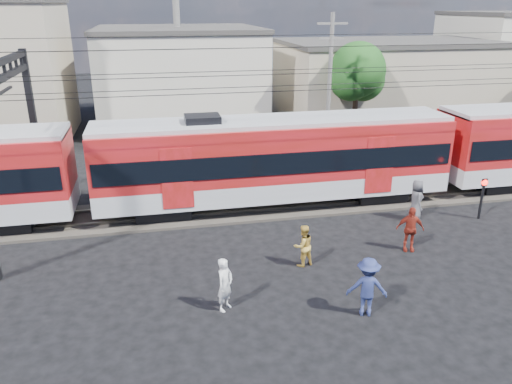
% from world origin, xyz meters
% --- Properties ---
extents(ground, '(120.00, 120.00, 0.00)m').
position_xyz_m(ground, '(0.00, 0.00, 0.00)').
color(ground, black).
rests_on(ground, ground).
extents(track_bed, '(70.00, 3.40, 0.12)m').
position_xyz_m(track_bed, '(0.00, 8.00, 0.06)').
color(track_bed, '#2D2823').
rests_on(track_bed, ground).
extents(rail_near, '(70.00, 0.12, 0.12)m').
position_xyz_m(rail_near, '(0.00, 7.25, 0.18)').
color(rail_near, '#59544C').
rests_on(rail_near, track_bed).
extents(rail_far, '(70.00, 0.12, 0.12)m').
position_xyz_m(rail_far, '(0.00, 8.75, 0.18)').
color(rail_far, '#59544C').
rests_on(rail_far, track_bed).
extents(commuter_train, '(50.30, 3.08, 4.17)m').
position_xyz_m(commuter_train, '(1.19, 8.00, 2.40)').
color(commuter_train, black).
rests_on(commuter_train, ground).
extents(catenary, '(70.00, 9.30, 7.52)m').
position_xyz_m(catenary, '(-8.65, 8.00, 5.14)').
color(catenary, black).
rests_on(catenary, ground).
extents(building_midwest, '(12.24, 12.24, 7.30)m').
position_xyz_m(building_midwest, '(-2.00, 27.00, 3.66)').
color(building_midwest, beige).
rests_on(building_midwest, ground).
extents(building_mideast, '(16.32, 10.20, 6.30)m').
position_xyz_m(building_mideast, '(14.00, 24.00, 3.16)').
color(building_mideast, gray).
rests_on(building_mideast, ground).
extents(building_east, '(10.20, 10.20, 8.30)m').
position_xyz_m(building_east, '(28.00, 28.00, 4.16)').
color(building_east, beige).
rests_on(building_east, ground).
extents(utility_pole_mid, '(1.80, 0.24, 8.50)m').
position_xyz_m(utility_pole_mid, '(6.00, 15.00, 4.53)').
color(utility_pole_mid, slate).
rests_on(utility_pole_mid, ground).
extents(tree_near, '(3.82, 3.64, 6.72)m').
position_xyz_m(tree_near, '(9.19, 18.09, 4.66)').
color(tree_near, '#382619').
rests_on(tree_near, ground).
extents(pedestrian_a, '(0.74, 0.75, 1.75)m').
position_xyz_m(pedestrian_a, '(-2.51, 0.11, 0.87)').
color(pedestrian_a, silver).
rests_on(pedestrian_a, ground).
extents(pedestrian_b, '(0.90, 0.79, 1.58)m').
position_xyz_m(pedestrian_b, '(0.66, 2.30, 0.79)').
color(pedestrian_b, gold).
rests_on(pedestrian_b, ground).
extents(pedestrian_c, '(1.38, 1.05, 1.90)m').
position_xyz_m(pedestrian_c, '(1.65, -1.04, 0.95)').
color(pedestrian_c, navy).
rests_on(pedestrian_c, ground).
extents(pedestrian_d, '(1.13, 0.70, 1.79)m').
position_xyz_m(pedestrian_d, '(4.99, 2.60, 0.89)').
color(pedestrian_d, maroon).
rests_on(pedestrian_d, ground).
extents(pedestrian_e, '(0.72, 0.98, 1.84)m').
position_xyz_m(pedestrian_e, '(6.68, 5.23, 0.92)').
color(pedestrian_e, '#444448').
rests_on(pedestrian_e, ground).
extents(crossing_signal, '(0.27, 0.27, 1.87)m').
position_xyz_m(crossing_signal, '(9.54, 4.73, 1.30)').
color(crossing_signal, black).
rests_on(crossing_signal, ground).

